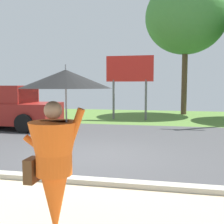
% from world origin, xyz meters
% --- Properties ---
extents(ground_plane, '(40.00, 22.00, 0.20)m').
position_xyz_m(ground_plane, '(0.00, 2.95, -0.05)').
color(ground_plane, '#424244').
extents(monk_pedestrian, '(1.12, 1.08, 2.13)m').
position_xyz_m(monk_pedestrian, '(0.61, -3.88, 1.14)').
color(monk_pedestrian, '#E55B19').
rests_on(monk_pedestrian, ground_plane).
extents(pickup_truck, '(5.20, 2.28, 1.88)m').
position_xyz_m(pickup_truck, '(-5.37, 3.98, 0.87)').
color(pickup_truck, maroon).
rests_on(pickup_truck, ground_plane).
extents(roadside_billboard, '(2.60, 0.12, 3.50)m').
position_xyz_m(roadside_billboard, '(-0.19, 8.12, 2.55)').
color(roadside_billboard, slate).
rests_on(roadside_billboard, ground_plane).
extents(tree_center_back, '(5.14, 5.14, 8.55)m').
position_xyz_m(tree_center_back, '(2.90, 11.60, 6.19)').
color(tree_center_back, brown).
rests_on(tree_center_back, ground_plane).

